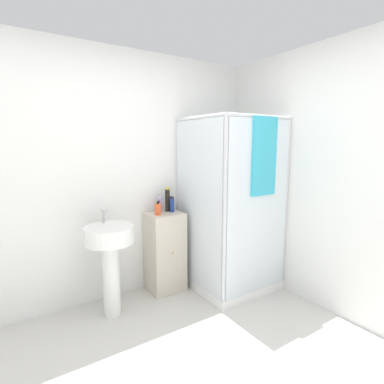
{
  "coord_description": "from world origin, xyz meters",
  "views": [
    {
      "loc": [
        -0.88,
        -1.23,
        1.58
      ],
      "look_at": [
        0.68,
        1.15,
        1.12
      ],
      "focal_mm": 28.0,
      "sensor_mm": 36.0,
      "label": 1
    }
  ],
  "objects_px": {
    "sink": "(110,251)",
    "soap_dispenser": "(158,209)",
    "shampoo_bottle_blue": "(172,205)",
    "lotion_bottle_white": "(160,205)",
    "shampoo_bottle_tall_black": "(167,200)"
  },
  "relations": [
    {
      "from": "shampoo_bottle_blue",
      "to": "soap_dispenser",
      "type": "bearing_deg",
      "value": -169.48
    },
    {
      "from": "soap_dispenser",
      "to": "shampoo_bottle_tall_black",
      "type": "bearing_deg",
      "value": 29.88
    },
    {
      "from": "lotion_bottle_white",
      "to": "sink",
      "type": "bearing_deg",
      "value": -158.88
    },
    {
      "from": "soap_dispenser",
      "to": "lotion_bottle_white",
      "type": "xyz_separation_m",
      "value": [
        0.08,
        0.11,
        0.02
      ]
    },
    {
      "from": "soap_dispenser",
      "to": "shampoo_bottle_tall_black",
      "type": "height_order",
      "value": "shampoo_bottle_tall_black"
    },
    {
      "from": "sink",
      "to": "shampoo_bottle_blue",
      "type": "xyz_separation_m",
      "value": [
        0.74,
        0.17,
        0.32
      ]
    },
    {
      "from": "sink",
      "to": "lotion_bottle_white",
      "type": "xyz_separation_m",
      "value": [
        0.63,
        0.25,
        0.32
      ]
    },
    {
      "from": "shampoo_bottle_blue",
      "to": "lotion_bottle_white",
      "type": "height_order",
      "value": "lotion_bottle_white"
    },
    {
      "from": "soap_dispenser",
      "to": "shampoo_bottle_tall_black",
      "type": "distance_m",
      "value": 0.2
    },
    {
      "from": "sink",
      "to": "soap_dispenser",
      "type": "relative_size",
      "value": 6.59
    },
    {
      "from": "sink",
      "to": "soap_dispenser",
      "type": "xyz_separation_m",
      "value": [
        0.56,
        0.13,
        0.3
      ]
    },
    {
      "from": "shampoo_bottle_blue",
      "to": "lotion_bottle_white",
      "type": "xyz_separation_m",
      "value": [
        -0.11,
        0.08,
        -0.0
      ]
    },
    {
      "from": "sink",
      "to": "soap_dispenser",
      "type": "bearing_deg",
      "value": 13.3
    },
    {
      "from": "shampoo_bottle_tall_black",
      "to": "lotion_bottle_white",
      "type": "distance_m",
      "value": 0.1
    },
    {
      "from": "shampoo_bottle_tall_black",
      "to": "lotion_bottle_white",
      "type": "height_order",
      "value": "shampoo_bottle_tall_black"
    }
  ]
}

